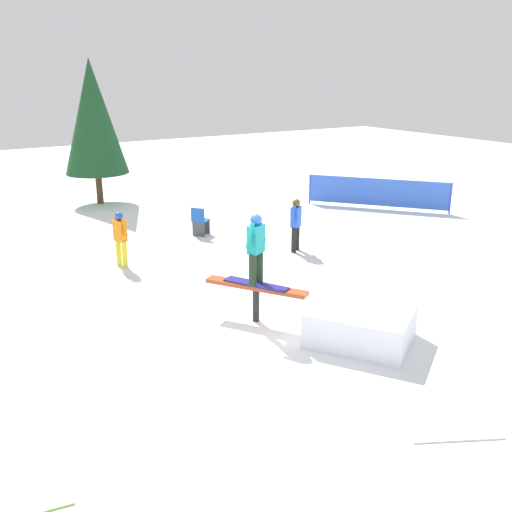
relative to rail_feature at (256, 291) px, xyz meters
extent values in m
plane|color=white|center=(0.00, 0.00, -0.65)|extent=(60.00, 60.00, 0.00)
cylinder|color=black|center=(0.00, 0.00, -0.30)|extent=(0.14, 0.14, 0.70)
cube|color=#A53F1E|center=(0.00, 0.00, 0.09)|extent=(1.95, 1.40, 0.08)
cube|color=white|center=(-1.79, -1.16, -0.32)|extent=(2.33, 2.24, 0.66)
cube|color=navy|center=(0.00, 0.00, 0.14)|extent=(1.34, 0.89, 0.03)
cylinder|color=#20311F|center=(0.06, -0.12, 0.48)|extent=(0.15, 0.15, 0.64)
cylinder|color=#20311F|center=(-0.06, 0.12, 0.48)|extent=(0.15, 0.15, 0.64)
cube|color=teal|center=(0.00, 0.00, 1.07)|extent=(0.36, 0.41, 0.55)
cylinder|color=teal|center=(0.10, -0.19, 1.19)|extent=(0.21, 0.29, 0.50)
cylinder|color=teal|center=(-0.10, 0.19, 1.19)|extent=(0.21, 0.29, 0.50)
sphere|color=blue|center=(0.00, 0.00, 1.46)|extent=(0.22, 0.22, 0.22)
cylinder|color=black|center=(3.46, -3.50, -0.30)|extent=(0.14, 0.14, 0.70)
cylinder|color=black|center=(3.30, -3.29, -0.30)|extent=(0.14, 0.14, 0.70)
cube|color=blue|center=(3.38, -3.40, 0.33)|extent=(0.37, 0.40, 0.56)
cylinder|color=blue|center=(3.51, -3.57, 0.45)|extent=(0.20, 0.23, 0.50)
cylinder|color=blue|center=(3.26, -3.22, 0.45)|extent=(0.20, 0.23, 0.50)
sphere|color=brown|center=(3.38, -3.40, 0.72)|extent=(0.22, 0.22, 0.22)
cylinder|color=yellow|center=(4.76, 1.19, -0.30)|extent=(0.14, 0.14, 0.69)
cylinder|color=yellow|center=(4.52, 1.12, -0.30)|extent=(0.14, 0.14, 0.69)
cube|color=orange|center=(4.64, 1.15, 0.31)|extent=(0.37, 0.29, 0.54)
cylinder|color=orange|center=(4.83, 1.21, 0.43)|extent=(0.20, 0.13, 0.48)
cylinder|color=orange|center=(4.45, 1.09, 0.43)|extent=(0.20, 0.13, 0.48)
sphere|color=blue|center=(4.64, 1.15, 0.68)|extent=(0.21, 0.21, 0.21)
cube|color=#8DDD3E|center=(-2.98, 5.10, -0.64)|extent=(0.48, 1.32, 0.02)
cube|color=white|center=(-4.68, -0.35, -0.64)|extent=(0.84, 1.27, 0.02)
cube|color=#3F3F44|center=(6.33, -2.05, -0.43)|extent=(0.34, 0.25, 0.44)
cube|color=#3F3F44|center=(6.12, -1.75, -0.43)|extent=(0.34, 0.25, 0.44)
cube|color=#1E53A6|center=(6.22, -1.90, -0.19)|extent=(0.61, 0.61, 0.04)
cube|color=#1E53A6|center=(6.10, -1.74, 0.03)|extent=(0.38, 0.28, 0.40)
cylinder|color=blue|center=(4.00, -10.46, -0.10)|extent=(0.06, 0.06, 1.10)
cylinder|color=blue|center=(7.91, -7.30, -0.10)|extent=(0.06, 0.06, 1.10)
cube|color=blue|center=(5.95, -8.88, -0.05)|extent=(3.92, 3.17, 0.99)
cylinder|color=#4C331E|center=(12.12, -0.61, -0.08)|extent=(0.24, 0.24, 1.15)
cone|color=#194723|center=(12.12, -0.61, 2.54)|extent=(2.30, 2.30, 4.08)
camera|label=1|loc=(-8.91, 5.55, 4.17)|focal=40.00mm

